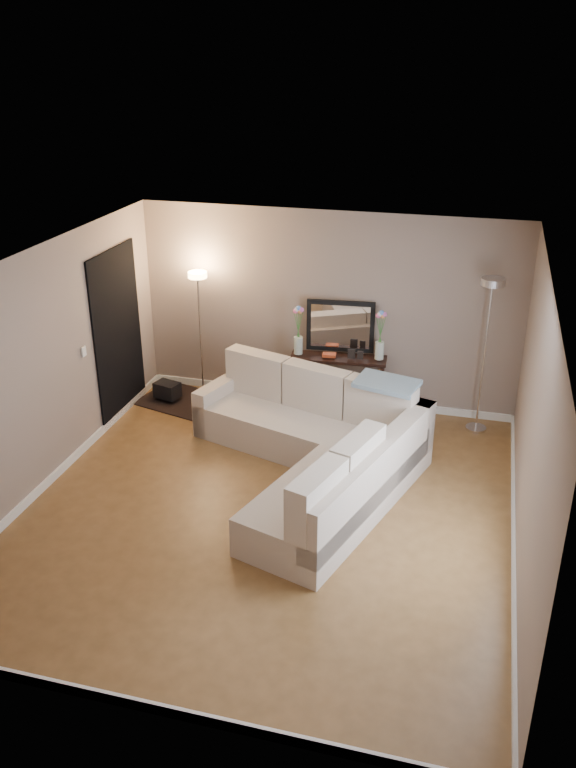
% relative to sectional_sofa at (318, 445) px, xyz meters
% --- Properties ---
extents(floor, '(5.00, 5.50, 0.01)m').
position_rel_sectional_sofa_xyz_m(floor, '(-0.33, -0.86, -0.37)').
color(floor, brown).
rests_on(floor, ground).
extents(ceiling, '(5.00, 5.50, 0.01)m').
position_rel_sectional_sofa_xyz_m(ceiling, '(-0.33, -0.86, 2.24)').
color(ceiling, white).
rests_on(ceiling, ground).
extents(wall_back, '(5.00, 0.02, 2.60)m').
position_rel_sectional_sofa_xyz_m(wall_back, '(-0.33, 1.90, 0.94)').
color(wall_back, gray).
rests_on(wall_back, ground).
extents(wall_front, '(5.00, 0.02, 2.60)m').
position_rel_sectional_sofa_xyz_m(wall_front, '(-0.33, -3.62, 0.94)').
color(wall_front, gray).
rests_on(wall_front, ground).
extents(wall_left, '(0.02, 5.50, 2.60)m').
position_rel_sectional_sofa_xyz_m(wall_left, '(-2.84, -0.86, 0.94)').
color(wall_left, gray).
rests_on(wall_left, ground).
extents(wall_right, '(0.02, 5.50, 2.60)m').
position_rel_sectional_sofa_xyz_m(wall_right, '(2.18, -0.86, 0.94)').
color(wall_right, gray).
rests_on(wall_right, ground).
extents(baseboard_back, '(5.00, 0.03, 0.10)m').
position_rel_sectional_sofa_xyz_m(baseboard_back, '(-0.33, 1.88, -0.31)').
color(baseboard_back, white).
rests_on(baseboard_back, ground).
extents(baseboard_front, '(5.00, 0.03, 0.10)m').
position_rel_sectional_sofa_xyz_m(baseboard_front, '(-0.33, -3.59, -0.31)').
color(baseboard_front, white).
rests_on(baseboard_front, ground).
extents(baseboard_left, '(0.03, 5.50, 0.10)m').
position_rel_sectional_sofa_xyz_m(baseboard_left, '(-2.82, -0.86, -0.31)').
color(baseboard_left, white).
rests_on(baseboard_left, ground).
extents(baseboard_right, '(0.03, 5.50, 0.10)m').
position_rel_sectional_sofa_xyz_m(baseboard_right, '(2.15, -0.86, -0.31)').
color(baseboard_right, white).
rests_on(baseboard_right, ground).
extents(doorway, '(0.02, 1.20, 2.20)m').
position_rel_sectional_sofa_xyz_m(doorway, '(-2.81, 0.84, 0.74)').
color(doorway, black).
rests_on(doorway, ground).
extents(switch_plate, '(0.02, 0.08, 0.12)m').
position_rel_sectional_sofa_xyz_m(switch_plate, '(-2.81, -0.01, 0.84)').
color(switch_plate, white).
rests_on(switch_plate, ground).
extents(sectional_sofa, '(2.93, 3.36, 0.98)m').
position_rel_sectional_sofa_xyz_m(sectional_sofa, '(0.00, 0.00, 0.00)').
color(sectional_sofa, '#C4B19F').
rests_on(sectional_sofa, floor).
extents(throw_blanket, '(0.78, 0.57, 0.09)m').
position_rel_sectional_sofa_xyz_m(throw_blanket, '(0.67, 0.51, 0.62)').
color(throw_blanket, gray).
rests_on(throw_blanket, sectional_sofa).
extents(console_table, '(1.27, 0.45, 0.76)m').
position_rel_sectional_sofa_xyz_m(console_table, '(-0.19, 1.63, 0.07)').
color(console_table, black).
rests_on(console_table, floor).
extents(leaning_mirror, '(0.88, 0.12, 0.69)m').
position_rel_sectional_sofa_xyz_m(leaning_mirror, '(-0.13, 1.79, 0.77)').
color(leaning_mirror, black).
rests_on(leaning_mirror, console_table).
extents(table_decor, '(0.53, 0.13, 0.12)m').
position_rel_sectional_sofa_xyz_m(table_decor, '(-0.11, 1.60, 0.45)').
color(table_decor, '#C74823').
rests_on(table_decor, console_table).
extents(flower_vase_left, '(0.15, 0.12, 0.65)m').
position_rel_sectional_sofa_xyz_m(flower_vase_left, '(-0.64, 1.58, 0.70)').
color(flower_vase_left, silver).
rests_on(flower_vase_left, console_table).
extents(flower_vase_right, '(0.15, 0.12, 0.65)m').
position_rel_sectional_sofa_xyz_m(flower_vase_right, '(0.41, 1.68, 0.70)').
color(flower_vase_right, silver).
rests_on(flower_vase_right, console_table).
extents(floor_lamp_lit, '(0.30, 0.30, 1.75)m').
position_rel_sectional_sofa_xyz_m(floor_lamp_lit, '(-2.02, 1.65, 0.88)').
color(floor_lamp_lit, silver).
rests_on(floor_lamp_lit, floor).
extents(floor_lamp_unlit, '(0.30, 0.30, 1.98)m').
position_rel_sectional_sofa_xyz_m(floor_lamp_unlit, '(1.70, 1.56, 1.04)').
color(floor_lamp_unlit, silver).
rests_on(floor_lamp_unlit, floor).
extents(charcoal_rug, '(1.32, 1.12, 0.02)m').
position_rel_sectional_sofa_xyz_m(charcoal_rug, '(-2.20, 1.35, -0.35)').
color(charcoal_rug, black).
rests_on(charcoal_rug, floor).
extents(black_bag, '(0.37, 0.30, 0.21)m').
position_rel_sectional_sofa_xyz_m(black_bag, '(-2.41, 1.31, -0.20)').
color(black_bag, black).
rests_on(black_bag, charcoal_rug).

